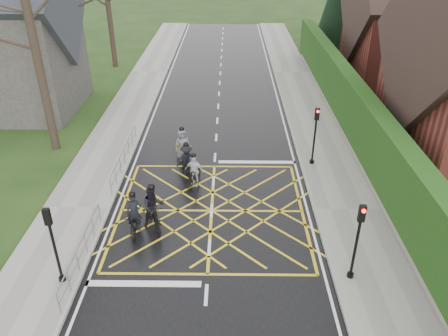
{
  "coord_description": "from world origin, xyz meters",
  "views": [
    {
      "loc": [
        0.74,
        -15.87,
        11.2
      ],
      "look_at": [
        0.53,
        1.57,
        1.3
      ],
      "focal_mm": 35.0,
      "sensor_mm": 36.0,
      "label": 1
    }
  ],
  "objects_px": {
    "cyclist_back": "(153,211)",
    "cyclist_lead": "(182,149)",
    "cyclist_front": "(194,174)",
    "cyclist_rear": "(134,219)",
    "cyclist_mid": "(187,163)"
  },
  "relations": [
    {
      "from": "cyclist_mid",
      "to": "cyclist_front",
      "type": "xyz_separation_m",
      "value": [
        0.43,
        -0.97,
        -0.03
      ]
    },
    {
      "from": "cyclist_back",
      "to": "cyclist_lead",
      "type": "relative_size",
      "value": 1.02
    },
    {
      "from": "cyclist_mid",
      "to": "cyclist_lead",
      "type": "bearing_deg",
      "value": 83.66
    },
    {
      "from": "cyclist_rear",
      "to": "cyclist_back",
      "type": "distance_m",
      "value": 0.82
    },
    {
      "from": "cyclist_back",
      "to": "cyclist_front",
      "type": "distance_m",
      "value": 3.59
    },
    {
      "from": "cyclist_rear",
      "to": "cyclist_front",
      "type": "relative_size",
      "value": 1.12
    },
    {
      "from": "cyclist_back",
      "to": "cyclist_mid",
      "type": "relative_size",
      "value": 1.06
    },
    {
      "from": "cyclist_rear",
      "to": "cyclist_back",
      "type": "bearing_deg",
      "value": 16.92
    },
    {
      "from": "cyclist_back",
      "to": "cyclist_lead",
      "type": "xyz_separation_m",
      "value": [
        0.64,
        5.9,
        -0.12
      ]
    },
    {
      "from": "cyclist_front",
      "to": "cyclist_lead",
      "type": "relative_size",
      "value": 0.87
    },
    {
      "from": "cyclist_mid",
      "to": "cyclist_front",
      "type": "bearing_deg",
      "value": -84.79
    },
    {
      "from": "cyclist_rear",
      "to": "cyclist_back",
      "type": "relative_size",
      "value": 0.95
    },
    {
      "from": "cyclist_rear",
      "to": "cyclist_mid",
      "type": "xyz_separation_m",
      "value": [
        1.75,
        4.57,
        0.05
      ]
    },
    {
      "from": "cyclist_back",
      "to": "cyclist_rear",
      "type": "bearing_deg",
      "value": 179.44
    },
    {
      "from": "cyclist_rear",
      "to": "cyclist_lead",
      "type": "bearing_deg",
      "value": 70.66
    }
  ]
}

